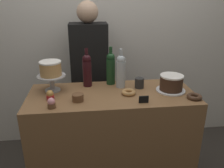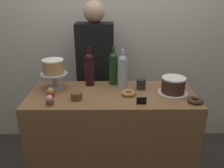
{
  "view_description": "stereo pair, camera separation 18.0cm",
  "coord_description": "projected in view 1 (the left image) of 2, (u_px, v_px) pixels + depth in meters",
  "views": [
    {
      "loc": [
        -0.19,
        -1.66,
        1.66
      ],
      "look_at": [
        0.0,
        0.0,
        1.0
      ],
      "focal_mm": 37.21,
      "sensor_mm": 36.0,
      "label": 1
    },
    {
      "loc": [
        -0.01,
        -1.67,
        1.66
      ],
      "look_at": [
        0.0,
        0.0,
        1.0
      ],
      "focal_mm": 37.21,
      "sensor_mm": 36.0,
      "label": 2
    }
  ],
  "objects": [
    {
      "name": "barista_figure",
      "position": [
        90.0,
        80.0,
        2.36
      ],
      "size": [
        0.36,
        0.22,
        1.6
      ],
      "color": "black",
      "rests_on": "ground_plane"
    },
    {
      "name": "back_wall",
      "position": [
        103.0,
        29.0,
        2.47
      ],
      "size": [
        6.0,
        0.05,
        2.6
      ],
      "color": "silver",
      "rests_on": "ground_plane"
    },
    {
      "name": "donut_maple",
      "position": [
        129.0,
        92.0,
        1.81
      ],
      "size": [
        0.11,
        0.11,
        0.03
      ],
      "color": "#B27F47",
      "rests_on": "display_counter"
    },
    {
      "name": "chocolate_round_cake",
      "position": [
        171.0,
        83.0,
        1.85
      ],
      "size": [
        0.18,
        0.18,
        0.12
      ],
      "color": "#3D2619",
      "rests_on": "silver_serving_platter"
    },
    {
      "name": "coffee_cup_ceramic",
      "position": [
        139.0,
        83.0,
        1.92
      ],
      "size": [
        0.08,
        0.08,
        0.09
      ],
      "color": "#282828",
      "rests_on": "display_counter"
    },
    {
      "name": "cookie_stack",
      "position": [
        78.0,
        98.0,
        1.69
      ],
      "size": [
        0.08,
        0.08,
        0.05
      ],
      "color": "brown",
      "rests_on": "display_counter"
    },
    {
      "name": "price_sign_chalkboard",
      "position": [
        144.0,
        99.0,
        1.67
      ],
      "size": [
        0.07,
        0.01,
        0.05
      ],
      "color": "black",
      "rests_on": "display_counter"
    },
    {
      "name": "silver_serving_platter",
      "position": [
        171.0,
        90.0,
        1.88
      ],
      "size": [
        0.23,
        0.23,
        0.01
      ],
      "color": "white",
      "rests_on": "display_counter"
    },
    {
      "name": "wine_bottle_green",
      "position": [
        111.0,
        68.0,
        1.97
      ],
      "size": [
        0.08,
        0.08,
        0.33
      ],
      "color": "#193D1E",
      "rests_on": "display_counter"
    },
    {
      "name": "white_layer_cake",
      "position": [
        51.0,
        68.0,
        1.81
      ],
      "size": [
        0.17,
        0.17,
        0.11
      ],
      "color": "tan",
      "rests_on": "cake_stand_pedestal"
    },
    {
      "name": "donut_chocolate",
      "position": [
        194.0,
        97.0,
        1.73
      ],
      "size": [
        0.11,
        0.11,
        0.03
      ],
      "color": "#472D1E",
      "rests_on": "display_counter"
    },
    {
      "name": "cupcake_caramel",
      "position": [
        50.0,
        95.0,
        1.71
      ],
      "size": [
        0.06,
        0.06,
        0.07
      ],
      "color": "red",
      "rests_on": "display_counter"
    },
    {
      "name": "wine_bottle_clear",
      "position": [
        121.0,
        71.0,
        1.9
      ],
      "size": [
        0.08,
        0.08,
        0.33
      ],
      "color": "#B2BCC1",
      "rests_on": "display_counter"
    },
    {
      "name": "wine_bottle_dark_red",
      "position": [
        87.0,
        70.0,
        1.93
      ],
      "size": [
        0.08,
        0.08,
        0.33
      ],
      "color": "black",
      "rests_on": "display_counter"
    },
    {
      "name": "cupcake_strawberry",
      "position": [
        51.0,
        103.0,
        1.59
      ],
      "size": [
        0.06,
        0.06,
        0.07
      ],
      "color": "brown",
      "rests_on": "display_counter"
    },
    {
      "name": "display_counter",
      "position": [
        112.0,
        142.0,
        2.0
      ],
      "size": [
        1.31,
        0.55,
        0.92
      ],
      "color": "brown",
      "rests_on": "ground_plane"
    },
    {
      "name": "cake_stand_pedestal",
      "position": [
        52.0,
        80.0,
        1.85
      ],
      "size": [
        0.22,
        0.22,
        0.13
      ],
      "color": "#B2B2B7",
      "rests_on": "display_counter"
    }
  ]
}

